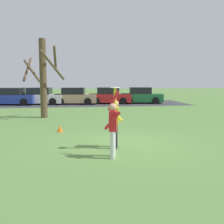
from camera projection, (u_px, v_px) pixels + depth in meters
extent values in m
plane|color=#567F3D|center=(122.00, 144.00, 9.96)|extent=(120.00, 120.00, 0.00)
cylinder|color=black|center=(116.00, 135.00, 9.44)|extent=(0.14, 0.14, 0.82)
cylinder|color=black|center=(115.00, 137.00, 9.18)|extent=(0.14, 0.14, 0.82)
cube|color=gold|center=(115.00, 116.00, 9.23)|extent=(0.29, 0.40, 0.60)
sphere|color=tan|center=(115.00, 104.00, 9.18)|extent=(0.23, 0.23, 0.23)
cylinder|color=gold|center=(116.00, 114.00, 9.44)|extent=(0.49, 0.19, 0.57)
cylinder|color=gold|center=(115.00, 98.00, 8.93)|extent=(0.09, 0.09, 0.66)
cylinder|color=silver|center=(113.00, 145.00, 8.02)|extent=(0.14, 0.14, 0.82)
cylinder|color=silver|center=(113.00, 143.00, 8.28)|extent=(0.14, 0.14, 0.82)
cube|color=red|center=(113.00, 121.00, 8.07)|extent=(0.29, 0.40, 0.60)
sphere|color=tan|center=(113.00, 107.00, 8.02)|extent=(0.23, 0.23, 0.23)
cylinder|color=red|center=(112.00, 121.00, 7.84)|extent=(0.49, 0.19, 0.57)
cylinder|color=red|center=(114.00, 101.00, 8.22)|extent=(0.36, 0.15, 0.64)
cylinder|color=white|center=(115.00, 88.00, 8.89)|extent=(0.28, 0.28, 0.02)
cube|color=#233893|center=(13.00, 99.00, 25.11)|extent=(4.32, 2.38, 0.80)
cube|color=black|center=(11.00, 91.00, 25.02)|extent=(2.32, 1.93, 0.64)
cylinder|color=black|center=(30.00, 101.00, 26.03)|extent=(0.68, 0.31, 0.66)
cylinder|color=black|center=(24.00, 102.00, 24.22)|extent=(0.68, 0.31, 0.66)
cylinder|color=black|center=(4.00, 101.00, 26.04)|extent=(0.68, 0.31, 0.66)
cube|color=white|center=(41.00, 99.00, 25.64)|extent=(4.32, 2.38, 0.80)
cube|color=black|center=(40.00, 91.00, 25.55)|extent=(2.32, 1.93, 0.64)
cylinder|color=black|center=(57.00, 100.00, 26.56)|extent=(0.68, 0.31, 0.66)
cylinder|color=black|center=(53.00, 102.00, 24.75)|extent=(0.68, 0.31, 0.66)
cylinder|color=black|center=(31.00, 100.00, 26.57)|extent=(0.68, 0.31, 0.66)
cylinder|color=black|center=(25.00, 102.00, 24.76)|extent=(0.68, 0.31, 0.66)
cube|color=tan|center=(75.00, 98.00, 25.85)|extent=(4.32, 2.38, 0.80)
cube|color=black|center=(74.00, 91.00, 25.77)|extent=(2.32, 1.93, 0.64)
cylinder|color=black|center=(89.00, 100.00, 26.78)|extent=(0.68, 0.31, 0.66)
cylinder|color=black|center=(88.00, 101.00, 24.97)|extent=(0.68, 0.31, 0.66)
cylinder|color=black|center=(64.00, 100.00, 26.79)|extent=(0.68, 0.31, 0.66)
cylinder|color=black|center=(60.00, 101.00, 24.98)|extent=(0.68, 0.31, 0.66)
cube|color=red|center=(110.00, 98.00, 26.44)|extent=(4.32, 2.38, 0.80)
cube|color=black|center=(108.00, 91.00, 26.36)|extent=(2.32, 1.93, 0.64)
cylinder|color=black|center=(122.00, 100.00, 27.37)|extent=(0.68, 0.31, 0.66)
cylinder|color=black|center=(123.00, 101.00, 25.56)|extent=(0.68, 0.31, 0.66)
cylinder|color=black|center=(98.00, 99.00, 27.38)|extent=(0.68, 0.31, 0.66)
cylinder|color=black|center=(96.00, 101.00, 25.57)|extent=(0.68, 0.31, 0.66)
cube|color=#1E6633|center=(142.00, 98.00, 26.81)|extent=(4.32, 2.38, 0.80)
cube|color=black|center=(140.00, 90.00, 26.72)|extent=(2.32, 1.93, 0.64)
cylinder|color=black|center=(153.00, 99.00, 27.73)|extent=(0.68, 0.31, 0.66)
cylinder|color=black|center=(156.00, 101.00, 25.92)|extent=(0.68, 0.31, 0.66)
cylinder|color=black|center=(128.00, 99.00, 27.74)|extent=(0.68, 0.31, 0.66)
cylinder|color=black|center=(129.00, 101.00, 25.93)|extent=(0.68, 0.31, 0.66)
cube|color=#38383D|center=(77.00, 104.00, 26.21)|extent=(21.38, 6.40, 0.01)
cylinder|color=brown|center=(43.00, 79.00, 16.50)|extent=(0.42, 0.42, 4.81)
cylinder|color=brown|center=(53.00, 65.00, 15.90)|extent=(1.40, 1.43, 1.75)
cylinder|color=brown|center=(27.00, 69.00, 16.39)|extent=(0.33, 1.95, 1.53)
cylinder|color=brown|center=(32.00, 71.00, 15.88)|extent=(1.16, 1.33, 1.36)
cylinder|color=brown|center=(55.00, 57.00, 16.46)|extent=(0.17, 1.58, 1.29)
cone|color=orange|center=(60.00, 128.00, 12.17)|extent=(0.26, 0.26, 0.32)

